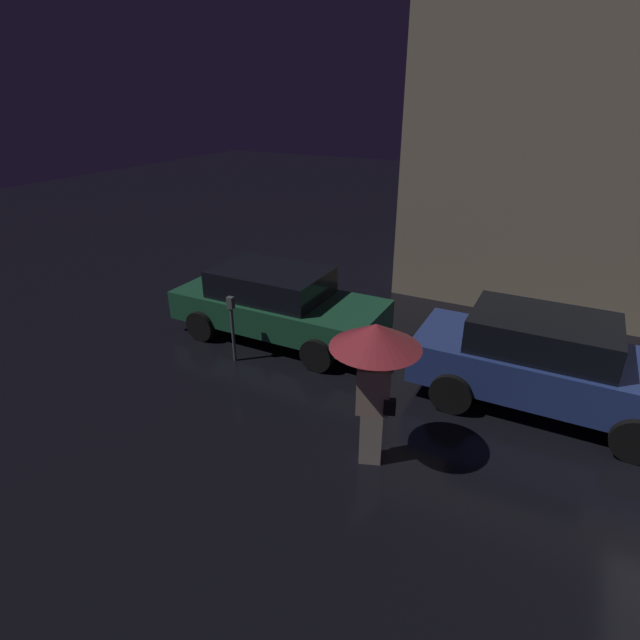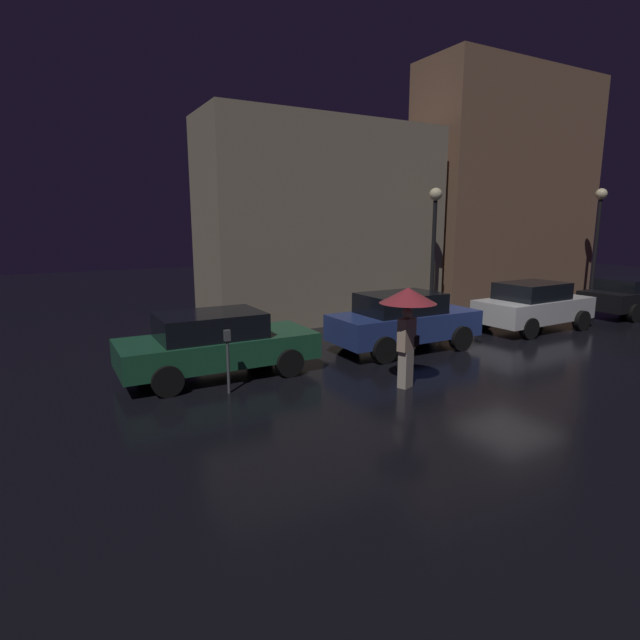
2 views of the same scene
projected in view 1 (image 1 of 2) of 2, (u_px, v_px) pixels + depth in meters
name	position (u px, v px, depth m)	size (l,w,h in m)	color
building_facade_left	(612.00, 158.00, 10.83)	(8.61, 3.00, 6.83)	gray
parked_car_green	(277.00, 302.00, 10.30)	(4.37, 1.99, 1.46)	#1E5638
parked_car_blue	(545.00, 362.00, 7.94)	(4.16, 1.88, 1.58)	navy
pedestrian_with_umbrella	(375.00, 352.00, 6.32)	(1.18, 1.18, 2.13)	beige
parking_meter	(232.00, 322.00, 9.30)	(0.12, 0.10, 1.32)	#4C5154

